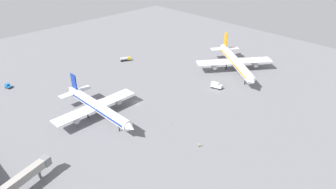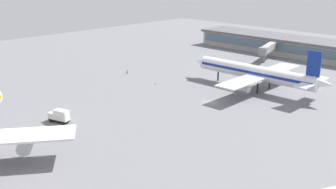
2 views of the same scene
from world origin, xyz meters
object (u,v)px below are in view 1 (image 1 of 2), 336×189
airplane_taxiing (235,62)px  baggage_tug (8,86)px  fuel_truck (125,59)px  airplane_at_gate (97,107)px  ground_crew_worker (199,145)px  safety_cone_near_gate (171,124)px  catering_truck (216,85)px

airplane_taxiing → baggage_tug: bearing=-88.6°
fuel_truck → airplane_at_gate: bearing=-112.4°
baggage_tug → ground_crew_worker: baggage_tug is taller
airplane_taxiing → safety_cone_near_gate: airplane_taxiing is taller
airplane_at_gate → safety_cone_near_gate: bearing=33.9°
fuel_truck → safety_cone_near_gate: 75.85m
airplane_at_gate → ground_crew_worker: airplane_at_gate is taller
airplane_taxiing → baggage_tug: 123.88m
airplane_taxiing → baggage_tug: size_ratio=12.86×
catering_truck → safety_cone_near_gate: (7.53, -40.22, -1.40)m
safety_cone_near_gate → catering_truck: bearing=100.6°
catering_truck → baggage_tug: bearing=-152.5°
airplane_taxiing → ground_crew_worker: 74.54m
ground_crew_worker → airplane_taxiing: bearing=-123.4°
fuel_truck → ground_crew_worker: size_ratio=3.90×
baggage_tug → airplane_taxiing: bearing=-144.0°
baggage_tug → ground_crew_worker: (101.41, 34.39, -0.31)m
catering_truck → ground_crew_worker: catering_truck is taller
baggage_tug → ground_crew_worker: bearing=179.4°
airplane_taxiing → catering_truck: bearing=-41.0°
catering_truck → fuel_truck: bearing=172.1°
airplane_at_gate → safety_cone_near_gate: (26.73, 18.76, -5.14)m
airplane_taxiing → catering_truck: airplane_taxiing is taller
airplane_at_gate → ground_crew_worker: (44.67, 16.04, -4.59)m
safety_cone_near_gate → fuel_truck: bearing=157.5°
fuel_truck → safety_cone_near_gate: size_ratio=10.84×
airplane_at_gate → fuel_truck: size_ratio=7.55×
fuel_truck → baggage_tug: 67.44m
airplane_taxiing → fuel_truck: size_ratio=7.21×
baggage_tug → safety_cone_near_gate: 91.34m
airplane_taxiing → fuel_truck: (-56.89, -35.81, -4.69)m
fuel_truck → ground_crew_worker: bearing=-84.4°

